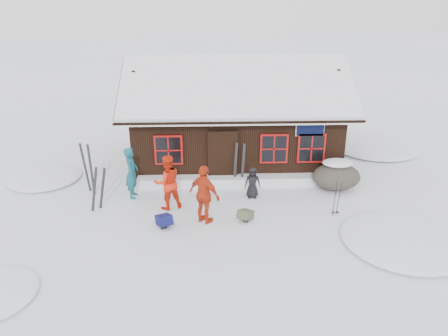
{
  "coord_description": "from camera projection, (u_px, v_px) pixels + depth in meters",
  "views": [
    {
      "loc": [
        0.39,
        -12.7,
        6.9
      ],
      "look_at": [
        0.88,
        0.75,
        1.3
      ],
      "focal_mm": 35.0,
      "sensor_mm": 36.0,
      "label": 1
    }
  ],
  "objects": [
    {
      "name": "skier_orange_left",
      "position": [
        167.0,
        182.0,
        14.37
      ],
      "size": [
        1.11,
        1.0,
        1.89
      ],
      "primitive_type": "imported",
      "rotation": [
        0.0,
        0.0,
        3.51
      ],
      "color": "red",
      "rests_on": "ground"
    },
    {
      "name": "mountain_hut",
      "position": [
        235.0,
        123.0,
        18.4
      ],
      "size": [
        8.9,
        6.09,
        4.42
      ],
      "color": "black",
      "rests_on": "ground"
    },
    {
      "name": "ski_pair_mid",
      "position": [
        88.0,
        169.0,
        15.53
      ],
      "size": [
        0.48,
        0.36,
        1.9
      ],
      "rotation": [
        0.0,
        0.0,
        -0.63
      ],
      "color": "black",
      "rests_on": "ground"
    },
    {
      "name": "ground",
      "position": [
        198.0,
        214.0,
        14.35
      ],
      "size": [
        120.0,
        120.0,
        0.0
      ],
      "primitive_type": "plane",
      "color": "white",
      "rests_on": "ground"
    },
    {
      "name": "skier_crouched",
      "position": [
        253.0,
        183.0,
        15.25
      ],
      "size": [
        0.56,
        0.37,
        1.14
      ],
      "primitive_type": "imported",
      "rotation": [
        0.0,
        0.0,
        -0.01
      ],
      "color": "black",
      "rests_on": "ground"
    },
    {
      "name": "skier_teal",
      "position": [
        132.0,
        173.0,
        15.16
      ],
      "size": [
        0.45,
        0.68,
        1.84
      ],
      "primitive_type": "imported",
      "rotation": [
        0.0,
        0.0,
        1.59
      ],
      "color": "#145260",
      "rests_on": "ground"
    },
    {
      "name": "snow_drift",
      "position": [
        239.0,
        180.0,
        16.41
      ],
      "size": [
        7.6,
        0.6,
        0.35
      ],
      "primitive_type": "cube",
      "color": "white",
      "rests_on": "ground"
    },
    {
      "name": "ski_pair_right",
      "position": [
        239.0,
        165.0,
        16.13
      ],
      "size": [
        0.46,
        0.14,
        1.72
      ],
      "rotation": [
        0.0,
        0.0,
        -0.19
      ],
      "color": "black",
      "rests_on": "ground"
    },
    {
      "name": "ski_poles",
      "position": [
        337.0,
        198.0,
        14.08
      ],
      "size": [
        0.23,
        0.11,
        1.26
      ],
      "color": "black",
      "rests_on": "ground"
    },
    {
      "name": "ski_pair_left",
      "position": [
        98.0,
        189.0,
        14.38
      ],
      "size": [
        0.62,
        0.26,
        1.55
      ],
      "rotation": [
        0.0,
        0.0,
        0.25
      ],
      "color": "black",
      "rests_on": "ground"
    },
    {
      "name": "backpack_olive",
      "position": [
        245.0,
        216.0,
        13.9
      ],
      "size": [
        0.59,
        0.63,
        0.27
      ],
      "primitive_type": "cube",
      "rotation": [
        0.0,
        0.0,
        -0.59
      ],
      "color": "#4B4D37",
      "rests_on": "ground"
    },
    {
      "name": "boulder",
      "position": [
        336.0,
        176.0,
        15.93
      ],
      "size": [
        1.75,
        1.31,
        1.03
      ],
      "color": "#464138",
      "rests_on": "ground"
    },
    {
      "name": "backpack_blue",
      "position": [
        164.0,
        222.0,
        13.53
      ],
      "size": [
        0.61,
        0.68,
        0.3
      ],
      "primitive_type": "cube",
      "rotation": [
        0.0,
        0.0,
        0.41
      ],
      "color": "#111349",
      "rests_on": "ground"
    },
    {
      "name": "skier_orange_right",
      "position": [
        204.0,
        195.0,
        13.47
      ],
      "size": [
        1.17,
        1.06,
        1.91
      ],
      "primitive_type": "imported",
      "rotation": [
        0.0,
        0.0,
        2.48
      ],
      "color": "red",
      "rests_on": "ground"
    },
    {
      "name": "snow_mounds",
      "position": [
        244.0,
        189.0,
        16.13
      ],
      "size": [
        20.6,
        13.2,
        0.48
      ],
      "color": "white",
      "rests_on": "ground"
    }
  ]
}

